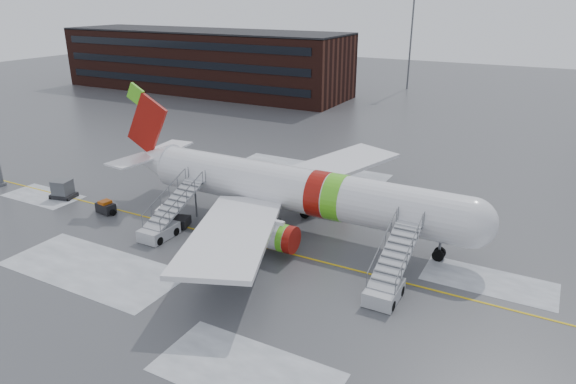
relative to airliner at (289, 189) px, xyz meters
The scene contains 9 objects.
ground 5.88m from the airliner, 131.14° to the right, with size 260.00×260.00×0.00m, color #494C4F.
airliner is the anchor object (origin of this frame).
airstair_fwd 13.04m from the airliner, 30.65° to the right, with size 2.05×7.70×3.48m.
airstair_aft 10.87m from the airliner, 141.99° to the right, with size 2.05×7.70×3.48m.
pushback_tug 10.73m from the airliner, 151.51° to the right, with size 3.21×2.77×1.65m.
uld_container 23.55m from the airliner, 167.92° to the right, with size 2.57×2.13×1.84m.
baggage_tractor 17.47m from the airliner, 160.99° to the right, with size 2.38×1.30×1.20m.
terminal_building 70.47m from the airliner, 133.14° to the left, with size 62.00×16.11×12.30m.
light_mast_far_n 75.95m from the airliner, 98.52° to the left, with size 1.20×1.20×24.25m.
Camera 1 is at (22.53, -32.43, 18.88)m, focal length 32.00 mm.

